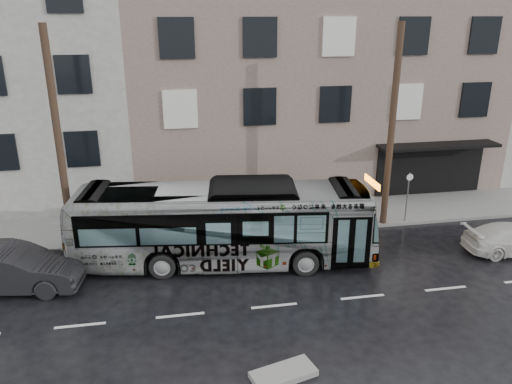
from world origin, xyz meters
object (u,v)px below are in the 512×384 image
utility_pole_rear (59,143)px  dark_sedan (11,269)px  utility_pole_front (392,129)px  sign_post (407,197)px  bus (223,224)px

utility_pole_rear → dark_sedan: (-1.57, -3.03, -3.83)m
utility_pole_front → sign_post: utility_pole_front is taller
utility_pole_rear → sign_post: size_ratio=3.75×
utility_pole_rear → bus: (6.19, -2.28, -3.00)m
bus → dark_sedan: size_ratio=2.37×
utility_pole_front → sign_post: bearing=0.0°
utility_pole_front → dark_sedan: utility_pole_front is taller
bus → dark_sedan: 7.84m
utility_pole_front → dark_sedan: (-15.57, -3.03, -3.83)m
utility_pole_rear → sign_post: 15.46m
utility_pole_rear → bus: utility_pole_rear is taller
utility_pole_front → utility_pole_rear: 14.00m
sign_post → dark_sedan: size_ratio=0.48×
utility_pole_front → bus: utility_pole_front is taller
utility_pole_front → bus: 8.67m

